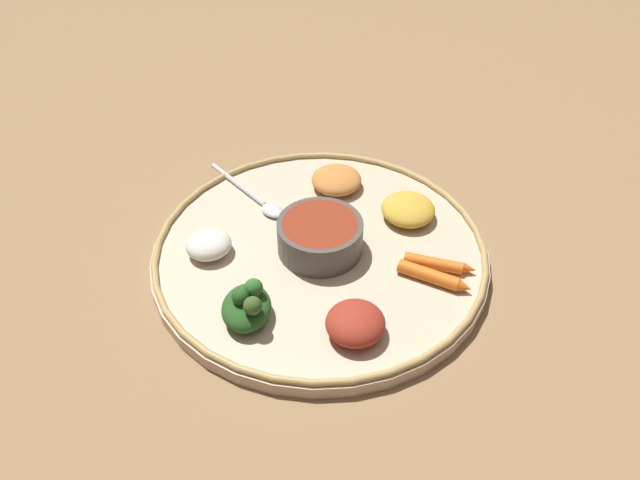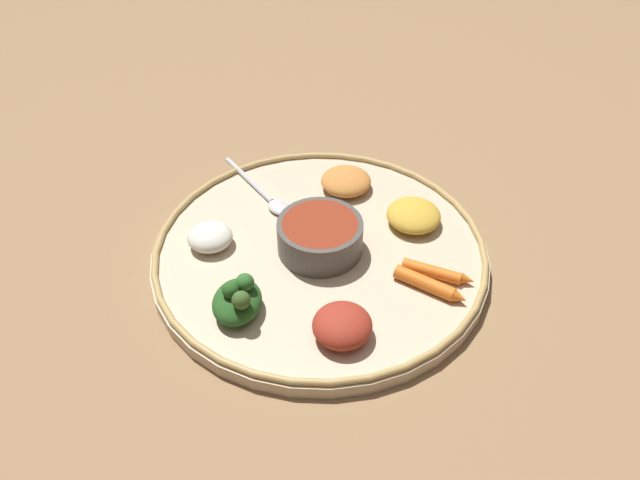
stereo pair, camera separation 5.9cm
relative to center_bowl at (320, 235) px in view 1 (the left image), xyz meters
The scene contains 12 objects.
ground_plane 0.04m from the center_bowl, ahead, with size 2.40×2.40×0.00m, color olive.
platter 0.03m from the center_bowl, ahead, with size 0.41×0.41×0.02m, color #C6B293.
platter_rim 0.02m from the center_bowl, ahead, with size 0.40×0.40×0.01m, color tan.
center_bowl is the anchor object (origin of this frame).
spoon 0.13m from the center_bowl, 54.85° to the left, with size 0.10×0.13×0.01m.
greens_pile 0.13m from the center_bowl, 158.16° to the left, with size 0.08×0.06×0.05m.
carrot_near_spoon 0.14m from the center_bowl, 99.60° to the right, with size 0.03×0.09×0.02m.
carrot_outer 0.14m from the center_bowl, 90.26° to the right, with size 0.02×0.08×0.01m.
mound_beet 0.14m from the center_bowl, 150.86° to the right, with size 0.06×0.06×0.03m, color maroon.
mound_squash 0.13m from the center_bowl, ahead, with size 0.07×0.07×0.02m, color #C67A38.
mound_lentil_yellow 0.13m from the center_bowl, 48.01° to the right, with size 0.07×0.07×0.03m, color gold.
mound_rice_white 0.13m from the center_bowl, 106.28° to the left, with size 0.05×0.05×0.03m, color silver.
Camera 1 is at (-0.55, -0.13, 0.54)m, focal length 35.98 mm.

